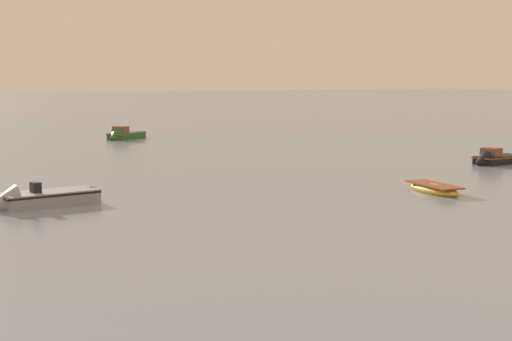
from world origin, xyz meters
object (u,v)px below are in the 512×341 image
Objects in this scene: motorboat_moored_2 at (493,160)px; motorboat_moored_4 at (34,201)px; motorboat_moored_5 at (122,136)px; rowboat_moored_0 at (434,189)px.

motorboat_moored_2 is 0.89× the size of motorboat_moored_4.
motorboat_moored_5 is at bearing -122.25° from motorboat_moored_4.
rowboat_moored_0 is 16.22m from motorboat_moored_2.
rowboat_moored_0 is 0.78× the size of motorboat_moored_4.
motorboat_moored_2 is 0.88× the size of motorboat_moored_5.
motorboat_moored_4 reaches higher than rowboat_moored_0.
rowboat_moored_0 is 0.77× the size of motorboat_moored_5.
motorboat_moored_4 is (-20.23, 8.00, 0.08)m from rowboat_moored_0.
motorboat_moored_5 is at bearing -73.17° from motorboat_moored_2.
motorboat_moored_2 reaches higher than motorboat_moored_4.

